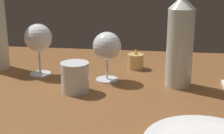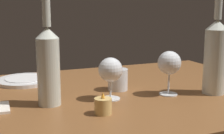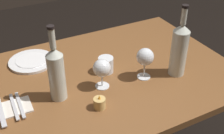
{
  "view_description": "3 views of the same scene",
  "coord_description": "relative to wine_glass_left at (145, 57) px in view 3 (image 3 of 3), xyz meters",
  "views": [
    {
      "loc": [
        0.19,
        -0.85,
        1.07
      ],
      "look_at": [
        0.07,
        0.02,
        0.8
      ],
      "focal_mm": 54.31,
      "sensor_mm": 36.0,
      "label": 1
    },
    {
      "loc": [
        0.44,
        1.05,
        1.06
      ],
      "look_at": [
        0.03,
        0.04,
        0.84
      ],
      "focal_mm": 51.13,
      "sensor_mm": 36.0,
      "label": 2
    },
    {
      "loc": [
        0.51,
        1.07,
        1.57
      ],
      "look_at": [
        -0.01,
        0.06,
        0.82
      ],
      "focal_mm": 46.9,
      "sensor_mm": 36.0,
      "label": 3
    }
  ],
  "objects": [
    {
      "name": "dining_table",
      "position": [
        0.16,
        -0.11,
        -0.2
      ],
      "size": [
        1.3,
        0.9,
        0.74
      ],
      "color": "brown",
      "rests_on": "ground"
    },
    {
      "name": "wine_glass_left",
      "position": [
        0.0,
        0.0,
        0.0
      ],
      "size": [
        0.08,
        0.08,
        0.16
      ],
      "color": "white",
      "rests_on": "dining_table"
    },
    {
      "name": "wine_glass_right",
      "position": [
        0.21,
        -0.03,
        -0.01
      ],
      "size": [
        0.08,
        0.08,
        0.14
      ],
      "color": "white",
      "rests_on": "dining_table"
    },
    {
      "name": "wine_bottle",
      "position": [
        -0.16,
        0.04,
        0.03
      ],
      "size": [
        0.08,
        0.08,
        0.36
      ],
      "color": "silver",
      "rests_on": "dining_table"
    },
    {
      "name": "wine_bottle_second",
      "position": [
        0.42,
        -0.04,
        0.02
      ],
      "size": [
        0.07,
        0.07,
        0.35
      ],
      "color": "silver",
      "rests_on": "dining_table"
    },
    {
      "name": "water_tumbler",
      "position": [
        0.14,
        -0.13,
        -0.08
      ],
      "size": [
        0.08,
        0.08,
        0.08
      ],
      "color": "white",
      "rests_on": "dining_table"
    },
    {
      "name": "votive_candle",
      "position": [
        0.29,
        0.1,
        -0.09
      ],
      "size": [
        0.05,
        0.05,
        0.07
      ],
      "color": "#DBB266",
      "rests_on": "dining_table"
    },
    {
      "name": "dinner_plate",
      "position": [
        0.45,
        -0.39,
        -0.11
      ],
      "size": [
        0.24,
        0.24,
        0.02
      ],
      "color": "white",
      "rests_on": "dining_table"
    },
    {
      "name": "folded_napkin",
      "position": [
        0.64,
        -0.06,
        -0.11
      ],
      "size": [
        0.19,
        0.12,
        0.01
      ],
      "color": "silver",
      "rests_on": "dining_table"
    },
    {
      "name": "fork_inner",
      "position": [
        0.61,
        -0.06,
        -0.1
      ],
      "size": [
        0.02,
        0.18,
        0.0
      ],
      "color": "silver",
      "rests_on": "folded_napkin"
    },
    {
      "name": "fork_outer",
      "position": [
        0.59,
        -0.06,
        -0.1
      ],
      "size": [
        0.02,
        0.18,
        0.0
      ],
      "color": "silver",
      "rests_on": "folded_napkin"
    },
    {
      "name": "table_knife",
      "position": [
        0.67,
        -0.06,
        -0.1
      ],
      "size": [
        0.03,
        0.21,
        0.0
      ],
      "color": "silver",
      "rests_on": "folded_napkin"
    }
  ]
}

